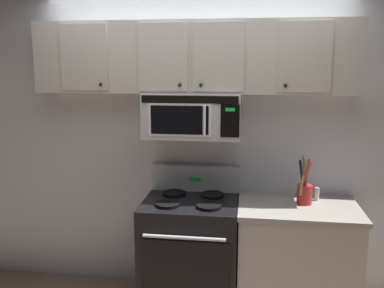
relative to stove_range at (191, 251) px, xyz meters
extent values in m
cube|color=silver|center=(0.00, 0.37, 0.88)|extent=(5.20, 0.10, 2.70)
cube|color=black|center=(0.00, 0.00, -0.02)|extent=(0.76, 0.64, 0.90)
cube|color=black|center=(0.00, -0.33, -0.03)|extent=(0.67, 0.01, 0.52)
cylinder|color=#B7BABF|center=(0.00, -0.36, 0.27)|extent=(0.61, 0.03, 0.03)
cube|color=#B7BABF|center=(0.00, 0.28, 0.54)|extent=(0.76, 0.07, 0.22)
cube|color=#19D83F|center=(0.00, 0.24, 0.54)|extent=(0.10, 0.00, 0.04)
cylinder|color=black|center=(-0.16, -0.14, 0.44)|extent=(0.19, 0.19, 0.02)
cylinder|color=black|center=(0.16, -0.14, 0.44)|extent=(0.19, 0.19, 0.02)
cylinder|color=black|center=(-0.16, 0.14, 0.44)|extent=(0.19, 0.19, 0.02)
cylinder|color=black|center=(0.16, 0.14, 0.44)|extent=(0.19, 0.19, 0.02)
cube|color=#B7BABF|center=(0.00, 0.12, 1.11)|extent=(0.76, 0.39, 0.35)
cube|color=black|center=(0.00, -0.08, 1.25)|extent=(0.73, 0.01, 0.06)
cube|color=white|center=(-0.07, -0.08, 1.09)|extent=(0.49, 0.01, 0.25)
cube|color=black|center=(-0.08, -0.08, 1.09)|extent=(0.44, 0.01, 0.22)
cube|color=black|center=(0.30, -0.08, 1.09)|extent=(0.14, 0.01, 0.25)
cube|color=#19D83F|center=(0.30, -0.08, 1.18)|extent=(0.07, 0.00, 0.03)
cylinder|color=#B7BABF|center=(0.11, -0.10, 1.09)|extent=(0.02, 0.02, 0.23)
cube|color=#BCB7AD|center=(0.00, 0.15, 1.56)|extent=(2.50, 0.33, 0.55)
cube|color=#BCB7AD|center=(-0.83, -0.02, 1.56)|extent=(0.38, 0.01, 0.51)
sphere|color=black|center=(-0.70, -0.03, 1.35)|extent=(0.03, 0.03, 0.03)
cube|color=#BCB7AD|center=(-0.21, -0.02, 1.56)|extent=(0.38, 0.01, 0.51)
sphere|color=black|center=(-0.08, -0.03, 1.35)|extent=(0.03, 0.03, 0.03)
cube|color=#BCB7AD|center=(0.21, -0.02, 1.56)|extent=(0.38, 0.01, 0.51)
sphere|color=black|center=(0.08, -0.03, 1.35)|extent=(0.03, 0.03, 0.03)
cube|color=#BCB7AD|center=(0.83, -0.02, 1.56)|extent=(0.38, 0.01, 0.51)
sphere|color=black|center=(0.70, -0.03, 1.35)|extent=(0.03, 0.03, 0.03)
cube|color=#BCB7AD|center=(0.84, 0.01, -0.04)|extent=(0.90, 0.62, 0.86)
cube|color=#9E998E|center=(0.84, 0.01, 0.41)|extent=(0.93, 0.65, 0.03)
cylinder|color=red|center=(0.89, 0.05, 0.51)|extent=(0.12, 0.12, 0.15)
cylinder|color=#BCBCC1|center=(0.91, 0.07, 0.64)|extent=(0.08, 0.05, 0.26)
cylinder|color=#A87A47|center=(0.89, 0.06, 0.65)|extent=(0.05, 0.08, 0.27)
cylinder|color=tan|center=(0.87, 0.03, 0.65)|extent=(0.06, 0.09, 0.27)
cylinder|color=teal|center=(0.88, 0.04, 0.67)|extent=(0.05, 0.01, 0.30)
cylinder|color=black|center=(0.86, 0.04, 0.65)|extent=(0.07, 0.08, 0.28)
cylinder|color=red|center=(0.88, 0.03, 0.66)|extent=(0.06, 0.08, 0.29)
cylinder|color=silver|center=(0.88, 0.04, 0.65)|extent=(0.05, 0.05, 0.27)
cylinder|color=white|center=(1.00, 0.15, 0.48)|extent=(0.04, 0.04, 0.09)
cylinder|color=#B7BABF|center=(1.00, 0.15, 0.53)|extent=(0.03, 0.03, 0.02)
camera|label=1|loc=(0.45, -3.18, 1.52)|focal=39.36mm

